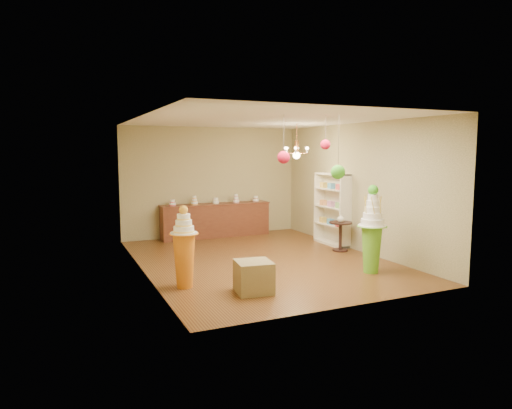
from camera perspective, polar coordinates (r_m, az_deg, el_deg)
name	(u,v)px	position (r m, az deg, el deg)	size (l,w,h in m)	color
floor	(261,260)	(9.96, 0.60, -6.95)	(6.50, 6.50, 0.00)	#593518
ceiling	(261,120)	(9.70, 0.62, 10.54)	(6.50, 6.50, 0.00)	silver
wall_back	(212,182)	(12.73, -5.51, 2.84)	(5.00, 0.04, 3.00)	tan
wall_front	(352,209)	(6.91, 11.92, -0.53)	(5.00, 0.04, 3.00)	tan
wall_left	(142,196)	(8.97, -14.07, 1.05)	(0.04, 6.50, 3.00)	tan
wall_right	(357,187)	(10.99, 12.55, 2.10)	(0.04, 6.50, 3.00)	tan
pedestal_green	(372,237)	(9.09, 14.27, -3.96)	(0.56, 0.56, 1.71)	#60B528
pedestal_orange	(184,253)	(7.99, -8.96, -6.06)	(0.61, 0.61, 1.43)	orange
burlap_riser	(254,277)	(7.71, -0.29, -9.02)	(0.58, 0.58, 0.53)	olive
sideboard	(216,220)	(12.58, -5.05, -1.88)	(3.04, 0.54, 1.16)	#5E2D1D
shelving_unit	(332,209)	(11.61, 9.48, -0.56)	(0.33, 1.20, 1.80)	#EDE6CD
round_table	(340,232)	(10.95, 10.52, -3.43)	(0.66, 0.66, 0.69)	black
vase	(341,218)	(10.89, 10.55, -1.68)	(0.17, 0.17, 0.18)	#EDE6CD
pom_red_left	(284,157)	(8.25, 3.47, 5.92)	(0.23, 0.23, 0.88)	#3E342D
pom_green_mid	(338,172)	(7.94, 10.21, 4.03)	(0.25, 0.25, 1.13)	#3E342D
pom_red_right	(325,144)	(8.43, 8.66, 7.43)	(0.18, 0.18, 0.62)	#3E342D
chandelier	(297,153)	(11.10, 5.09, 6.42)	(0.71, 0.71, 0.85)	#D5844B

